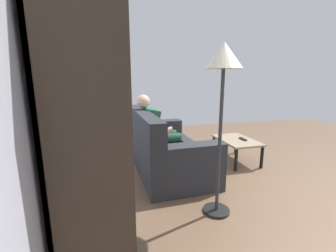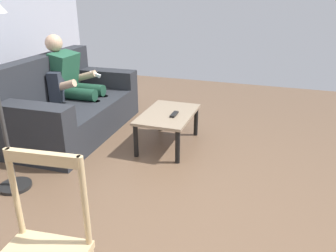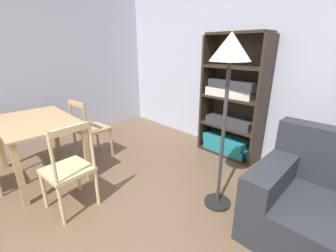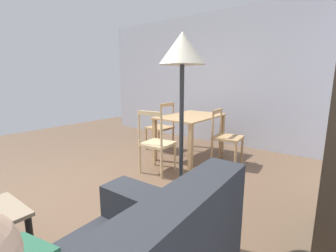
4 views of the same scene
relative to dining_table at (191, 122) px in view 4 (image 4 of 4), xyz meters
name	(u,v)px [view 4 (image 4 of 4)]	position (x,y,z in m)	size (l,w,h in m)	color
ground_plane	(82,192)	(2.00, -0.31, -0.62)	(8.50, 8.50, 0.00)	brown
wall_side	(210,79)	(-1.25, -0.31, 0.75)	(0.12, 5.71, 2.75)	#ABB0BE
dining_table	(191,122)	(0.00, 0.00, 0.00)	(1.21, 0.82, 0.75)	tan
dining_chair_near_wall	(226,137)	(0.00, 0.68, -0.17)	(0.46, 0.46, 0.90)	tan
dining_chair_facing_couch	(156,143)	(0.94, 0.00, -0.18)	(0.46, 0.46, 0.94)	#D1B27F
dining_chair_by_doorway	(161,127)	(0.00, -0.68, -0.17)	(0.43, 0.43, 0.93)	tan
floor_lamp	(182,69)	(1.96, 1.14, 0.83)	(0.36, 0.36, 1.73)	black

